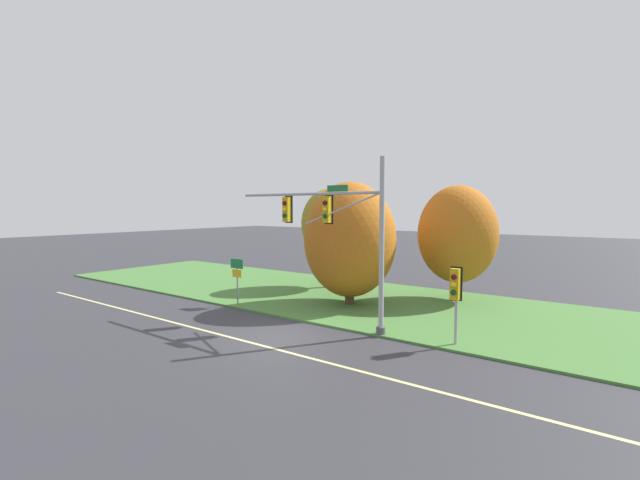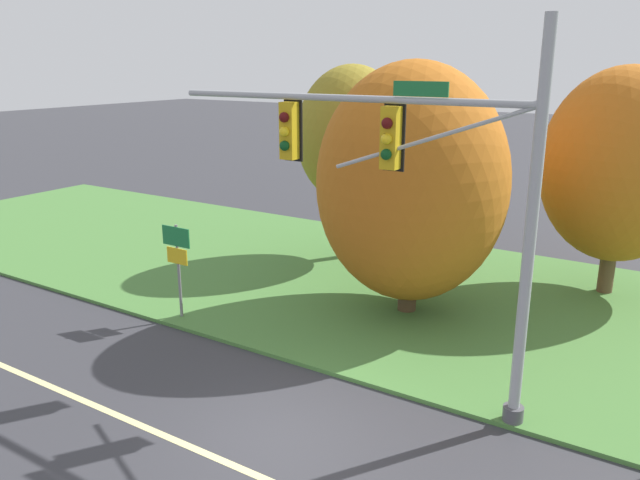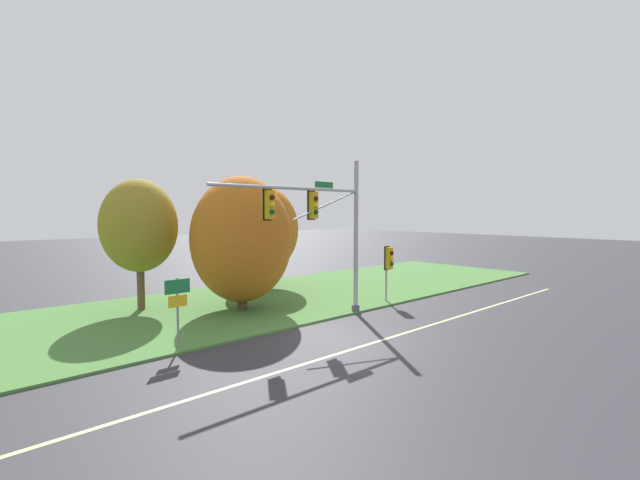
{
  "view_description": "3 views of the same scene",
  "coord_description": "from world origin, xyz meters",
  "px_view_note": "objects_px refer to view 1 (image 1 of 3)",
  "views": [
    {
      "loc": [
        12.05,
        -13.31,
        5.5
      ],
      "look_at": [
        -0.94,
        4.48,
        3.83
      ],
      "focal_mm": 24.0,
      "sensor_mm": 36.0,
      "label": 1
    },
    {
      "loc": [
        6.13,
        -8.36,
        6.86
      ],
      "look_at": [
        -1.48,
        3.66,
        2.77
      ],
      "focal_mm": 35.0,
      "sensor_mm": 36.0,
      "label": 2
    },
    {
      "loc": [
        -12.05,
        -12.03,
        5.11
      ],
      "look_at": [
        1.59,
        3.22,
        3.76
      ],
      "focal_mm": 24.0,
      "sensor_mm": 36.0,
      "label": 3
    }
  ],
  "objects_px": {
    "traffic_signal_mast": "(338,225)",
    "tree_left_of_mast": "(350,240)",
    "tree_nearest_road": "(329,224)",
    "tree_behind_signpost": "(457,234)",
    "pedestrian_signal_near_kerb": "(455,289)",
    "route_sign_post": "(237,273)"
  },
  "relations": [
    {
      "from": "tree_nearest_road",
      "to": "tree_left_of_mast",
      "type": "distance_m",
      "value": 5.26
    },
    {
      "from": "route_sign_post",
      "to": "tree_nearest_road",
      "type": "xyz_separation_m",
      "value": [
        1.19,
        7.3,
        2.54
      ]
    },
    {
      "from": "tree_behind_signpost",
      "to": "tree_nearest_road",
      "type": "bearing_deg",
      "value": -172.96
    },
    {
      "from": "tree_behind_signpost",
      "to": "tree_left_of_mast",
      "type": "bearing_deg",
      "value": -134.57
    },
    {
      "from": "tree_nearest_road",
      "to": "tree_behind_signpost",
      "type": "distance_m",
      "value": 8.41
    },
    {
      "from": "tree_left_of_mast",
      "to": "route_sign_post",
      "type": "bearing_deg",
      "value": -143.19
    },
    {
      "from": "pedestrian_signal_near_kerb",
      "to": "route_sign_post",
      "type": "relative_size",
      "value": 1.2
    },
    {
      "from": "pedestrian_signal_near_kerb",
      "to": "route_sign_post",
      "type": "distance_m",
      "value": 12.23
    },
    {
      "from": "pedestrian_signal_near_kerb",
      "to": "tree_nearest_road",
      "type": "height_order",
      "value": "tree_nearest_road"
    },
    {
      "from": "pedestrian_signal_near_kerb",
      "to": "tree_left_of_mast",
      "type": "xyz_separation_m",
      "value": [
        -7.19,
        3.72,
        1.37
      ]
    },
    {
      "from": "tree_nearest_road",
      "to": "tree_left_of_mast",
      "type": "xyz_separation_m",
      "value": [
        3.85,
        -3.53,
        -0.68
      ]
    },
    {
      "from": "traffic_signal_mast",
      "to": "tree_left_of_mast",
      "type": "bearing_deg",
      "value": 115.29
    },
    {
      "from": "pedestrian_signal_near_kerb",
      "to": "tree_left_of_mast",
      "type": "bearing_deg",
      "value": 152.63
    },
    {
      "from": "pedestrian_signal_near_kerb",
      "to": "tree_behind_signpost",
      "type": "xyz_separation_m",
      "value": [
        -2.7,
        8.28,
        1.61
      ]
    },
    {
      "from": "tree_left_of_mast",
      "to": "traffic_signal_mast",
      "type": "bearing_deg",
      "value": -64.71
    },
    {
      "from": "tree_nearest_road",
      "to": "traffic_signal_mast",
      "type": "bearing_deg",
      "value": -52.79
    },
    {
      "from": "tree_left_of_mast",
      "to": "tree_behind_signpost",
      "type": "relative_size",
      "value": 1.02
    },
    {
      "from": "tree_left_of_mast",
      "to": "pedestrian_signal_near_kerb",
      "type": "bearing_deg",
      "value": -27.37
    },
    {
      "from": "route_sign_post",
      "to": "tree_behind_signpost",
      "type": "relative_size",
      "value": 0.39
    },
    {
      "from": "traffic_signal_mast",
      "to": "tree_left_of_mast",
      "type": "height_order",
      "value": "traffic_signal_mast"
    },
    {
      "from": "traffic_signal_mast",
      "to": "route_sign_post",
      "type": "distance_m",
      "value": 7.53
    },
    {
      "from": "traffic_signal_mast",
      "to": "pedestrian_signal_near_kerb",
      "type": "xyz_separation_m",
      "value": [
        5.26,
        0.36,
        -2.35
      ]
    }
  ]
}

